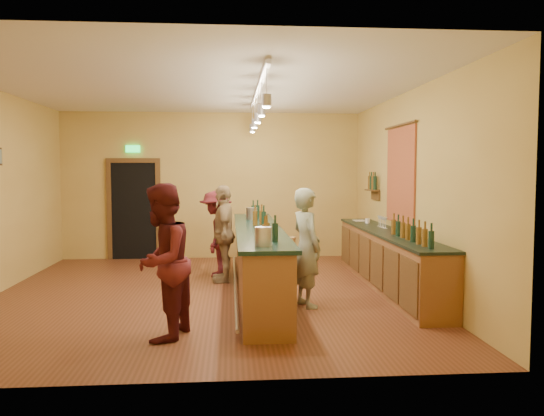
{
  "coord_description": "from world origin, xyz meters",
  "views": [
    {
      "loc": [
        0.4,
        -8.25,
        1.92
      ],
      "look_at": [
        1.06,
        0.2,
        1.33
      ],
      "focal_mm": 35.0,
      "sensor_mm": 36.0,
      "label": 1
    }
  ],
  "objects": [
    {
      "name": "bottle_shelf",
      "position": [
        3.17,
        1.9,
        1.67
      ],
      "size": [
        0.17,
        0.55,
        0.54
      ],
      "color": "#472715",
      "rests_on": "wall_right"
    },
    {
      "name": "back_counter",
      "position": [
        2.97,
        0.18,
        0.49
      ],
      "size": [
        0.6,
        4.55,
        1.27
      ],
      "color": "brown",
      "rests_on": "floor"
    },
    {
      "name": "doorway",
      "position": [
        -1.7,
        3.47,
        1.13
      ],
      "size": [
        1.15,
        0.09,
        2.48
      ],
      "color": "black",
      "rests_on": "wall_back"
    },
    {
      "name": "bartender",
      "position": [
        1.47,
        -0.87,
        0.84
      ],
      "size": [
        0.58,
        0.71,
        1.69
      ],
      "primitive_type": "imported",
      "rotation": [
        0.0,
        0.0,
        1.9
      ],
      "color": "gray",
      "rests_on": "floor"
    },
    {
      "name": "customer_c",
      "position": [
        0.13,
        1.42,
        0.78
      ],
      "size": [
        0.61,
        1.03,
        1.57
      ],
      "primitive_type": "imported",
      "rotation": [
        0.0,
        0.0,
        -1.6
      ],
      "color": "#59191E",
      "rests_on": "floor"
    },
    {
      "name": "wall_front",
      "position": [
        0.0,
        -3.5,
        1.6
      ],
      "size": [
        6.5,
        0.02,
        3.2
      ],
      "primitive_type": "cube",
      "color": "#B49143",
      "rests_on": "floor"
    },
    {
      "name": "bar_stool",
      "position": [
        1.51,
        1.92,
        0.5
      ],
      "size": [
        0.31,
        0.31,
        0.64
      ],
      "rotation": [
        0.0,
        0.0,
        0.34
      ],
      "color": "olive",
      "rests_on": "floor"
    },
    {
      "name": "ceiling",
      "position": [
        0.0,
        0.0,
        3.2
      ],
      "size": [
        6.5,
        7.0,
        0.02
      ],
      "primitive_type": "cube",
      "color": "silver",
      "rests_on": "wall_back"
    },
    {
      "name": "tasting_bar",
      "position": [
        0.83,
        -0.0,
        0.61
      ],
      "size": [
        0.74,
        5.1,
        1.38
      ],
      "color": "brown",
      "rests_on": "floor"
    },
    {
      "name": "wall_back",
      "position": [
        0.0,
        3.5,
        1.6
      ],
      "size": [
        6.5,
        0.02,
        3.2
      ],
      "primitive_type": "cube",
      "color": "#B49143",
      "rests_on": "floor"
    },
    {
      "name": "tapestry",
      "position": [
        3.23,
        0.4,
        1.85
      ],
      "size": [
        0.03,
        1.4,
        1.6
      ],
      "primitive_type": "cube",
      "color": "maroon",
      "rests_on": "wall_right"
    },
    {
      "name": "customer_b",
      "position": [
        0.28,
        0.93,
        0.84
      ],
      "size": [
        0.43,
        0.99,
        1.68
      ],
      "primitive_type": "imported",
      "rotation": [
        0.0,
        0.0,
        -1.56
      ],
      "color": "#997A51",
      "rests_on": "floor"
    },
    {
      "name": "floor",
      "position": [
        0.0,
        0.0,
        0.0
      ],
      "size": [
        7.0,
        7.0,
        0.0
      ],
      "primitive_type": "plane",
      "color": "#592E19",
      "rests_on": "ground"
    },
    {
      "name": "pendant_track",
      "position": [
        0.83,
        -0.0,
        2.98
      ],
      "size": [
        0.11,
        4.6,
        0.5
      ],
      "color": "silver",
      "rests_on": "ceiling"
    },
    {
      "name": "wall_right",
      "position": [
        3.25,
        0.0,
        1.6
      ],
      "size": [
        0.02,
        7.0,
        3.2
      ],
      "primitive_type": "cube",
      "color": "#B49143",
      "rests_on": "floor"
    },
    {
      "name": "customer_a",
      "position": [
        -0.39,
        -2.2,
        0.89
      ],
      "size": [
        0.89,
        1.02,
        1.78
      ],
      "primitive_type": "imported",
      "rotation": [
        0.0,
        0.0,
        -1.85
      ],
      "color": "#59191E",
      "rests_on": "floor"
    }
  ]
}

